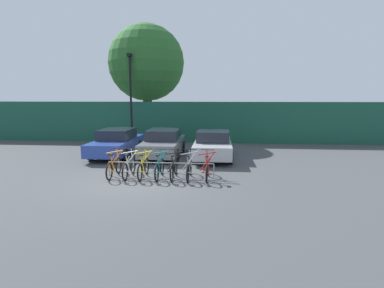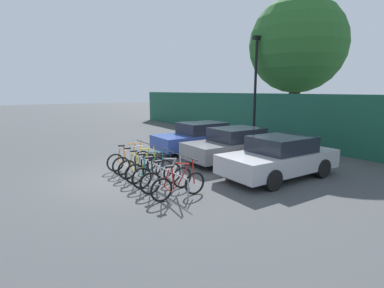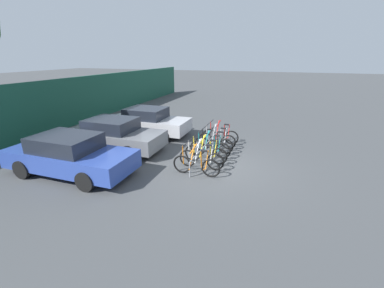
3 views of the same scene
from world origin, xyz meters
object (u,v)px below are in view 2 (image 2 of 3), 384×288
Objects in this scene: bicycle_orange at (129,159)px; car_silver at (279,157)px; bicycle_yellow at (142,166)px; bicycle_black at (158,174)px; bicycle_teal at (150,170)px; bicycle_silver at (167,179)px; bicycle_red at (179,185)px; tree_behind_hoarding at (297,45)px; lamp_post at (255,84)px; bike_rack at (154,166)px; car_grey at (235,145)px; bicycle_white at (135,163)px; car_blue at (201,137)px.

bicycle_orange is 5.41m from car_silver.
bicycle_orange is 1.00× the size of bicycle_yellow.
bicycle_teal is at bearing -177.40° from bicycle_black.
bicycle_red is (0.69, 0.00, 0.00)m from bicycle_silver.
tree_behind_hoarding reaches higher than bicycle_silver.
lamp_post reaches higher than bicycle_orange.
car_grey reaches higher than bike_rack.
bike_rack is 1.82m from bicycle_red.
bicycle_white is 0.38× the size of car_blue.
bicycle_yellow is at bearing -77.65° from tree_behind_hoarding.
car_grey reaches higher than bicycle_red.
bicycle_white is at bearing -176.74° from bicycle_red.
bicycle_white and bicycle_yellow have the same top height.
tree_behind_hoarding is (-1.80, 10.77, 5.07)m from bicycle_white.
tree_behind_hoarding is (-3.01, 10.62, 4.95)m from bike_rack.
tree_behind_hoarding is at bearing 109.77° from car_grey.
bicycle_orange is 1.00× the size of bicycle_black.
bicycle_white is at bearing -98.04° from car_grey.
car_grey is (1.18, 4.15, 0.31)m from bicycle_orange.
lamp_post is at bearing 118.95° from bicycle_black.
bicycle_yellow is at bearing -70.88° from lamp_post.
car_grey is at bearing 98.88° from bike_rack.
bicycle_black is at bearing -71.79° from tree_behind_hoarding.
bicycle_orange is at bearing -83.65° from tree_behind_hoarding.
bicycle_white is 0.56m from bicycle_yellow.
car_grey reaches higher than bicycle_yellow.
bike_rack is at bearing -117.44° from car_silver.
bicycle_black is (1.75, 0.00, 0.00)m from bicycle_white.
bicycle_orange and bicycle_silver have the same top height.
car_silver is (5.07, -0.29, -0.00)m from car_blue.
lamp_post is at bearing 126.47° from bicycle_red.
bicycle_orange is 4.38m from car_blue.
car_grey is at bearing -70.23° from tree_behind_hoarding.
bicycle_orange and bicycle_black have the same top height.
car_blue is 2.50m from car_grey.
bicycle_yellow is at bearing -178.96° from bicycle_silver.
car_grey is at bearing 174.14° from car_silver.
bike_rack is 2.43× the size of bicycle_teal.
car_silver is at bearing 91.34° from bicycle_red.
bicycle_red is 0.30× the size of lamp_post.
car_silver is at bearing 79.15° from bicycle_silver.
car_silver is at bearing -5.86° from car_grey.
bicycle_white and bicycle_teal have the same top height.
bicycle_red is (1.27, 0.00, 0.00)m from bicycle_black.
car_grey is (-0.60, 4.15, 0.31)m from bicycle_teal.
car_silver is at bearing -54.33° from tree_behind_hoarding.
bicycle_orange is 4.32m from car_grey.
bicycle_yellow is at bearing -59.26° from car_blue.
bicycle_yellow is at bearing -167.07° from bike_rack.
bicycle_white is 4.20m from car_grey.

